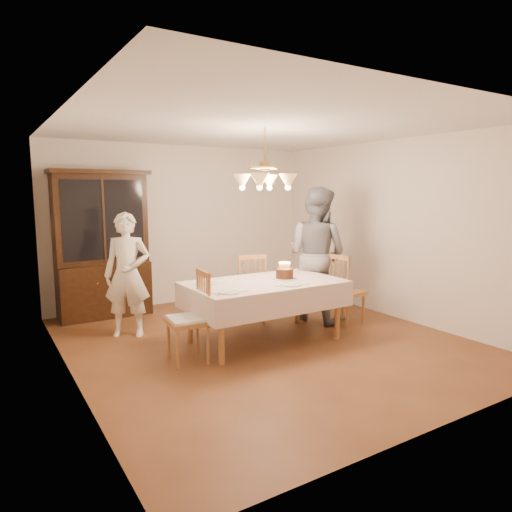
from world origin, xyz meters
TOP-DOWN VIEW (x-y plane):
  - ground at (0.00, 0.00)m, footprint 5.00×5.00m
  - room_shell at (0.00, 0.00)m, footprint 5.00×5.00m
  - dining_table at (0.00, 0.00)m, footprint 1.90×1.10m
  - china_hutch at (-1.40, 2.25)m, footprint 1.38×0.54m
  - chair_far_side at (0.24, 0.80)m, footprint 0.52×0.50m
  - chair_left_end at (-1.08, -0.13)m, footprint 0.46×0.48m
  - chair_right_end at (1.36, 0.03)m, footprint 0.48×0.49m
  - elderly_woman at (-1.37, 1.11)m, footprint 0.70×0.63m
  - adult_in_grey at (1.16, 0.43)m, footprint 0.98×1.11m
  - birthday_cake at (0.29, -0.01)m, footprint 0.30×0.30m
  - place_setting_near_left at (-0.65, -0.32)m, footprint 0.39×0.24m
  - place_setting_near_right at (0.16, -0.35)m, footprint 0.42×0.27m
  - place_setting_far_left at (-0.63, 0.23)m, footprint 0.39×0.24m
  - chandelier at (-0.00, -0.00)m, footprint 0.62×0.62m

SIDE VIEW (x-z plane):
  - ground at x=0.00m, z-range 0.00..0.00m
  - chair_far_side at x=0.24m, z-range -0.06..0.94m
  - chair_right_end at x=1.36m, z-range -0.06..0.94m
  - chair_left_end at x=-1.08m, z-range -0.05..0.95m
  - dining_table at x=0.00m, z-range 0.30..1.06m
  - place_setting_near_left at x=-0.65m, z-range 0.76..0.77m
  - place_setting_far_left at x=-0.63m, z-range 0.76..0.77m
  - place_setting_near_right at x=0.16m, z-range 0.76..0.77m
  - elderly_woman at x=-1.37m, z-range 0.00..1.60m
  - birthday_cake at x=0.29m, z-range 0.71..0.93m
  - adult_in_grey at x=1.16m, z-range 0.00..1.91m
  - china_hutch at x=-1.40m, z-range -0.04..2.12m
  - room_shell at x=0.00m, z-range -0.92..4.08m
  - chandelier at x=0.00m, z-range 1.61..2.34m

